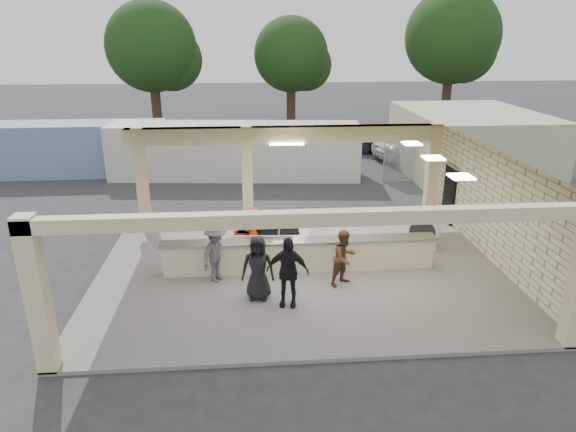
{
  "coord_description": "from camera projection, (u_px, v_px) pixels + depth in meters",
  "views": [
    {
      "loc": [
        -1.46,
        -14.4,
        6.87
      ],
      "look_at": [
        -0.23,
        1.0,
        1.29
      ],
      "focal_mm": 32.0,
      "sensor_mm": 36.0,
      "label": 1
    }
  ],
  "objects": [
    {
      "name": "car_white_a",
      "position": [
        420.0,
        147.0,
        28.86
      ],
      "size": [
        5.62,
        3.91,
        1.46
      ],
      "primitive_type": "imported",
      "rotation": [
        0.0,
        0.0,
        1.89
      ],
      "color": "silver",
      "rests_on": "ground"
    },
    {
      "name": "ground",
      "position": [
        298.0,
        266.0,
        15.94
      ],
      "size": [
        120.0,
        120.0,
        0.0
      ],
      "primitive_type": "plane",
      "color": "#2B2B2E",
      "rests_on": "ground"
    },
    {
      "name": "drum_fan",
      "position": [
        424.0,
        231.0,
        16.79
      ],
      "size": [
        0.99,
        0.86,
        1.1
      ],
      "rotation": [
        0.0,
        0.0,
        -0.64
      ],
      "color": "white",
      "rests_on": "pavilion"
    },
    {
      "name": "tree_left",
      "position": [
        157.0,
        50.0,
        36.12
      ],
      "size": [
        6.6,
        6.3,
        9.0
      ],
      "color": "#382619",
      "rests_on": "ground"
    },
    {
      "name": "adjacent_building",
      "position": [
        468.0,
        144.0,
        25.48
      ],
      "size": [
        6.0,
        8.0,
        3.2
      ],
      "primitive_type": "cube",
      "color": "#BBBA94",
      "rests_on": "ground"
    },
    {
      "name": "passenger_d",
      "position": [
        258.0,
        268.0,
        13.51
      ],
      "size": [
        0.91,
        0.47,
        1.79
      ],
      "primitive_type": "imported",
      "rotation": [
        0.0,
        0.0,
        -0.13
      ],
      "color": "black",
      "rests_on": "pavilion"
    },
    {
      "name": "container_white",
      "position": [
        235.0,
        151.0,
        25.24
      ],
      "size": [
        12.31,
        3.5,
        2.63
      ],
      "primitive_type": "cube",
      "rotation": [
        0.0,
        0.0,
        -0.09
      ],
      "color": "silver",
      "rests_on": "ground"
    },
    {
      "name": "passenger_a",
      "position": [
        344.0,
        258.0,
        14.32
      ],
      "size": [
        0.85,
        0.72,
        1.62
      ],
      "primitive_type": "imported",
      "rotation": [
        0.0,
        0.0,
        0.59
      ],
      "color": "brown",
      "rests_on": "pavilion"
    },
    {
      "name": "passenger_b",
      "position": [
        287.0,
        272.0,
        13.17
      ],
      "size": [
        1.17,
        0.6,
        1.9
      ],
      "primitive_type": "imported",
      "rotation": [
        0.0,
        0.0,
        -0.19
      ],
      "color": "black",
      "rests_on": "pavilion"
    },
    {
      "name": "baggage_handler",
      "position": [
        253.0,
        234.0,
        15.79
      ],
      "size": [
        0.63,
        0.72,
        1.74
      ],
      "primitive_type": "imported",
      "rotation": [
        0.0,
        0.0,
        4.16
      ],
      "color": "red",
      "rests_on": "pavilion"
    },
    {
      "name": "baggage_counter",
      "position": [
        300.0,
        255.0,
        15.28
      ],
      "size": [
        8.2,
        0.58,
        0.98
      ],
      "color": "beige",
      "rests_on": "pavilion"
    },
    {
      "name": "car_dark",
      "position": [
        389.0,
        140.0,
        30.44
      ],
      "size": [
        4.79,
        2.75,
        1.51
      ],
      "primitive_type": "imported",
      "rotation": [
        0.0,
        0.0,
        1.3
      ],
      "color": "black",
      "rests_on": "ground"
    },
    {
      "name": "fence",
      "position": [
        506.0,
        158.0,
        24.84
      ],
      "size": [
        12.06,
        0.06,
        2.03
      ],
      "color": "gray",
      "rests_on": "ground"
    },
    {
      "name": "tree_right",
      "position": [
        455.0,
        40.0,
        38.49
      ],
      "size": [
        7.2,
        7.0,
        10.0
      ],
      "color": "#382619",
      "rests_on": "ground"
    },
    {
      "name": "container_blue",
      "position": [
        65.0,
        149.0,
        25.75
      ],
      "size": [
        9.95,
        2.48,
        2.58
      ],
      "primitive_type": "cube",
      "rotation": [
        0.0,
        0.0,
        0.01
      ],
      "color": "#728FB7",
      "rests_on": "ground"
    },
    {
      "name": "luggage_cart",
      "position": [
        269.0,
        232.0,
        16.31
      ],
      "size": [
        2.51,
        1.65,
        1.41
      ],
      "rotation": [
        0.0,
        0.0,
        -0.07
      ],
      "color": "white",
      "rests_on": "pavilion"
    },
    {
      "name": "pavilion",
      "position": [
        303.0,
        217.0,
        16.12
      ],
      "size": [
        12.01,
        10.0,
        3.55
      ],
      "color": "slate",
      "rests_on": "ground"
    },
    {
      "name": "car_white_b",
      "position": [
        482.0,
        145.0,
        29.56
      ],
      "size": [
        4.54,
        2.06,
        1.39
      ],
      "primitive_type": "imported",
      "rotation": [
        0.0,
        0.0,
        1.67
      ],
      "color": "silver",
      "rests_on": "ground"
    },
    {
      "name": "tree_mid",
      "position": [
        295.0,
        58.0,
        38.95
      ],
      "size": [
        6.0,
        5.6,
        8.0
      ],
      "color": "#382619",
      "rests_on": "ground"
    },
    {
      "name": "passenger_c",
      "position": [
        216.0,
        253.0,
        14.5
      ],
      "size": [
        0.95,
        1.12,
        1.71
      ],
      "primitive_type": "imported",
      "rotation": [
        0.0,
        0.0,
        0.95
      ],
      "color": "#49494E",
      "rests_on": "pavilion"
    }
  ]
}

